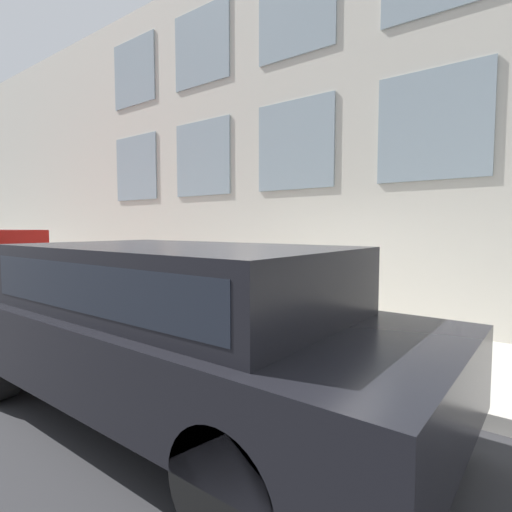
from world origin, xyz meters
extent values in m
plane|color=#2D2D30|center=(0.00, 0.00, 0.00)|extent=(80.00, 80.00, 0.00)
cube|color=#B2ADA3|center=(1.30, 0.00, 0.08)|extent=(2.60, 60.00, 0.16)
cube|color=beige|center=(2.75, 0.00, 3.65)|extent=(0.30, 40.00, 7.30)
cube|color=#8C9EA8|center=(2.58, -1.22, 3.34)|extent=(0.03, 1.65, 1.66)
cube|color=#8C9EA8|center=(2.58, 1.22, 3.34)|extent=(0.03, 1.65, 1.66)
cube|color=#8C9EA8|center=(2.58, 3.66, 3.34)|extent=(0.03, 1.65, 1.66)
cube|color=#8C9EA8|center=(2.58, 6.10, 3.34)|extent=(0.03, 1.65, 1.66)
cube|color=#8C9EA8|center=(2.58, 1.22, 5.78)|extent=(0.03, 1.65, 1.66)
cube|color=#8C9EA8|center=(2.58, 3.66, 5.78)|extent=(0.03, 1.65, 1.66)
cube|color=#8C9EA8|center=(2.58, 6.10, 5.78)|extent=(0.03, 1.65, 1.66)
cylinder|color=gold|center=(0.57, 0.50, 0.18)|extent=(0.37, 0.37, 0.04)
cylinder|color=gold|center=(0.57, 0.50, 0.47)|extent=(0.27, 0.27, 0.62)
sphere|color=#A4891E|center=(0.57, 0.50, 0.78)|extent=(0.29, 0.29, 0.29)
cylinder|color=black|center=(0.57, 0.50, 0.87)|extent=(0.10, 0.10, 0.11)
cylinder|color=gold|center=(0.57, 0.31, 0.54)|extent=(0.09, 0.10, 0.09)
cylinder|color=gold|center=(0.57, 0.68, 0.54)|extent=(0.09, 0.10, 0.09)
cylinder|color=#232328|center=(0.76, 0.90, 0.47)|extent=(0.09, 0.09, 0.62)
cylinder|color=#232328|center=(0.89, 0.90, 0.47)|extent=(0.09, 0.09, 0.62)
cube|color=#72288C|center=(0.83, 0.90, 1.01)|extent=(0.17, 0.12, 0.46)
cylinder|color=#72288C|center=(0.71, 0.90, 1.02)|extent=(0.07, 0.07, 0.44)
cylinder|color=#72288C|center=(0.95, 0.90, 1.02)|extent=(0.07, 0.07, 0.44)
sphere|color=brown|center=(0.83, 0.90, 1.34)|extent=(0.21, 0.21, 0.21)
cylinder|color=black|center=(-0.53, 1.78, 0.38)|extent=(0.24, 0.76, 0.76)
cylinder|color=black|center=(-2.36, -1.46, 0.38)|extent=(0.24, 0.76, 0.76)
cylinder|color=black|center=(-0.53, -1.46, 0.38)|extent=(0.24, 0.76, 0.76)
cube|color=black|center=(-1.44, 0.16, 0.71)|extent=(2.07, 5.23, 0.66)
cube|color=black|center=(-1.44, 0.03, 1.33)|extent=(1.82, 3.24, 0.59)
cube|color=#1E232D|center=(-1.44, 0.03, 1.33)|extent=(1.83, 2.98, 0.38)
cylinder|color=black|center=(-0.41, 4.78, 0.34)|extent=(0.24, 0.69, 0.69)
camera|label=1|loc=(-3.93, -2.84, 1.79)|focal=28.00mm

